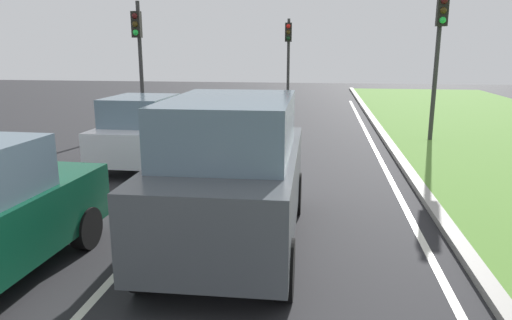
{
  "coord_description": "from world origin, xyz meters",
  "views": [
    {
      "loc": [
        1.95,
        2.48,
        2.97
      ],
      "look_at": [
        0.94,
        9.84,
        1.2
      ],
      "focal_mm": 33.2,
      "sensor_mm": 36.0,
      "label": 1
    }
  ],
  "objects_px": {
    "car_suv_ahead": "(233,172)",
    "car_hatchback_far": "(145,131)",
    "traffic_light_overhead_left": "(139,46)",
    "traffic_light_far_median": "(288,48)",
    "traffic_light_near_right": "(439,39)"
  },
  "relations": [
    {
      "from": "car_suv_ahead",
      "to": "traffic_light_overhead_left",
      "type": "relative_size",
      "value": 0.99
    },
    {
      "from": "car_hatchback_far",
      "to": "traffic_light_overhead_left",
      "type": "height_order",
      "value": "traffic_light_overhead_left"
    },
    {
      "from": "traffic_light_far_median",
      "to": "car_suv_ahead",
      "type": "bearing_deg",
      "value": -88.62
    },
    {
      "from": "traffic_light_near_right",
      "to": "traffic_light_overhead_left",
      "type": "relative_size",
      "value": 1.05
    },
    {
      "from": "traffic_light_overhead_left",
      "to": "traffic_light_far_median",
      "type": "xyz_separation_m",
      "value": [
        4.87,
        7.21,
        -0.07
      ]
    },
    {
      "from": "car_suv_ahead",
      "to": "traffic_light_far_median",
      "type": "bearing_deg",
      "value": 90.45
    },
    {
      "from": "car_suv_ahead",
      "to": "car_hatchback_far",
      "type": "height_order",
      "value": "car_suv_ahead"
    },
    {
      "from": "car_hatchback_far",
      "to": "traffic_light_far_median",
      "type": "distance_m",
      "value": 12.9
    },
    {
      "from": "car_suv_ahead",
      "to": "car_hatchback_far",
      "type": "xyz_separation_m",
      "value": [
        -3.21,
        4.81,
        -0.28
      ]
    },
    {
      "from": "car_suv_ahead",
      "to": "traffic_light_near_right",
      "type": "height_order",
      "value": "traffic_light_near_right"
    },
    {
      "from": "traffic_light_overhead_left",
      "to": "traffic_light_far_median",
      "type": "bearing_deg",
      "value": 55.94
    },
    {
      "from": "traffic_light_far_median",
      "to": "car_hatchback_far",
      "type": "bearing_deg",
      "value": -102.67
    },
    {
      "from": "traffic_light_overhead_left",
      "to": "car_hatchback_far",
      "type": "bearing_deg",
      "value": -68.27
    },
    {
      "from": "car_hatchback_far",
      "to": "traffic_light_overhead_left",
      "type": "bearing_deg",
      "value": 112.66
    },
    {
      "from": "car_hatchback_far",
      "to": "traffic_light_far_median",
      "type": "height_order",
      "value": "traffic_light_far_median"
    }
  ]
}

